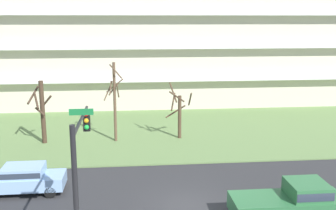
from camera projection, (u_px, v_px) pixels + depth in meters
ground at (188, 206)px, 20.68m from camera, size 160.00×160.00×0.00m
grass_lawn_strip at (165, 131)px, 34.29m from camera, size 80.00×16.00×0.08m
apartment_building at (154, 43)px, 47.08m from camera, size 54.38×14.12×13.24m
tree_far_left at (42, 111)px, 30.43m from camera, size 1.77×1.66×4.94m
tree_left at (114, 99)px, 30.83m from camera, size 1.57×1.49×6.27m
tree_center at (179, 112)px, 31.81m from camera, size 2.00×2.03×4.57m
pickup_green_near_left at (293, 201)px, 18.96m from camera, size 5.40×2.00×1.95m
sedan_blue_center_left at (24, 178)px, 22.10m from camera, size 4.41×1.83×1.57m
traffic_signal_mast at (81, 168)px, 14.36m from camera, size 0.90×4.49×6.25m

